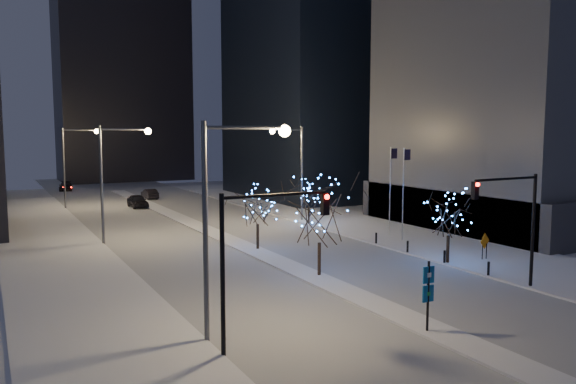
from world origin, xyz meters
TOP-DOWN VIEW (x-y plane):
  - ground at (0.00, 0.00)m, footprint 160.00×160.00m
  - road at (0.00, 35.00)m, footprint 20.00×130.00m
  - median at (0.00, 30.00)m, footprint 2.00×80.00m
  - east_sidewalk at (15.00, 20.00)m, footprint 10.00×90.00m
  - west_sidewalk at (-14.00, 20.00)m, footprint 8.00×90.00m
  - midrise_block at (34.00, 18.00)m, footprint 30.00×22.00m
  - plinth at (34.00, 18.00)m, footprint 30.00×24.00m
  - horizon_block at (6.00, 92.00)m, footprint 24.00×14.00m
  - street_lamp_w_near at (-8.94, 2.00)m, footprint 4.40×0.56m
  - street_lamp_w_mid at (-8.94, 27.00)m, footprint 4.40×0.56m
  - street_lamp_w_far at (-8.94, 52.00)m, footprint 4.40×0.56m
  - street_lamp_east at (10.08, 30.00)m, footprint 3.90×0.56m
  - traffic_signal_west at (-8.44, -0.00)m, footprint 5.26×0.43m
  - traffic_signal_east at (8.94, 1.00)m, footprint 5.26×0.43m
  - flagpoles at (13.37, 17.25)m, footprint 1.35×2.60m
  - bollards at (10.20, 10.00)m, footprint 0.16×12.16m
  - car_near at (-1.83, 49.17)m, footprint 1.97×4.78m
  - car_mid at (1.87, 57.50)m, footprint 1.55×4.33m
  - car_far at (-7.17, 75.18)m, footprint 2.64×5.04m
  - holiday_tree_median_near at (0.50, 9.38)m, footprint 6.53×6.53m
  - holiday_tree_median_far at (0.50, 18.80)m, footprint 4.59×4.59m
  - holiday_tree_plaza_near at (10.50, 8.01)m, footprint 4.42×4.42m
  - holiday_tree_plaza_far at (10.50, 27.70)m, footprint 3.50×3.50m
  - wayfinding_sign at (-0.45, -1.92)m, footprint 0.62×0.12m
  - construction_sign at (13.64, 7.48)m, footprint 1.16×0.28m

SIDE VIEW (x-z plane):
  - ground at x=0.00m, z-range 0.00..0.00m
  - road at x=0.00m, z-range 0.00..0.02m
  - median at x=0.00m, z-range 0.00..0.15m
  - east_sidewalk at x=15.00m, z-range 0.00..0.15m
  - west_sidewalk at x=-14.00m, z-range 0.00..0.15m
  - bollards at x=10.20m, z-range 0.15..1.05m
  - car_far at x=-7.17m, z-range 0.00..1.39m
  - car_mid at x=1.87m, z-range 0.00..1.42m
  - car_near at x=-1.83m, z-range 0.00..1.62m
  - construction_sign at x=13.64m, z-range 0.35..2.28m
  - plinth at x=34.00m, z-range 0.00..4.00m
  - wayfinding_sign at x=-0.45m, z-range 0.40..3.89m
  - holiday_tree_plaza_far at x=10.50m, z-range 0.86..5.39m
  - holiday_tree_median_far at x=0.50m, z-range 1.00..6.08m
  - holiday_tree_plaza_near at x=10.50m, z-range 0.97..6.20m
  - holiday_tree_median_near at x=0.50m, z-range 1.01..7.67m
  - traffic_signal_west at x=-8.44m, z-range 1.26..8.26m
  - traffic_signal_east at x=8.94m, z-range 1.26..8.26m
  - flagpoles at x=13.37m, z-range 0.80..8.80m
  - street_lamp_east at x=10.08m, z-range 1.45..11.45m
  - street_lamp_w_near at x=-8.94m, z-range 1.50..11.50m
  - street_lamp_w_mid at x=-8.94m, z-range 1.50..11.50m
  - street_lamp_w_far at x=-8.94m, z-range 1.50..11.50m
  - midrise_block at x=34.00m, z-range 0.00..30.00m
  - horizon_block at x=6.00m, z-range 0.00..42.00m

